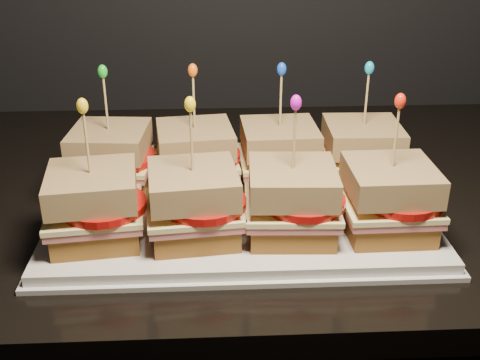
{
  "coord_description": "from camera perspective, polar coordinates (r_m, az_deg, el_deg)",
  "views": [
    {
      "loc": [
        0.41,
        0.91,
        1.28
      ],
      "look_at": [
        0.45,
        1.56,
        0.97
      ],
      "focal_mm": 45.0,
      "sensor_mm": 36.0,
      "label": 1
    }
  ],
  "objects": [
    {
      "name": "granite_slab",
      "position": [
        0.88,
        -14.15,
        -1.38
      ],
      "size": [
        2.47,
        0.67,
        0.03
      ],
      "primitive_type": "cube",
      "color": "black",
      "rests_on": "cabinet"
    },
    {
      "name": "platter",
      "position": [
        0.75,
        0.0,
        -3.17
      ],
      "size": [
        0.46,
        0.28,
        0.02
      ],
      "primitive_type": "cube",
      "color": "white",
      "rests_on": "granite_slab"
    },
    {
      "name": "platter_rim",
      "position": [
        0.75,
        0.0,
        -3.57
      ],
      "size": [
        0.47,
        0.3,
        0.01
      ],
      "primitive_type": "cube",
      "color": "white",
      "rests_on": "granite_slab"
    },
    {
      "name": "sandwich_0_bread_bot",
      "position": [
        0.81,
        -11.93,
        0.22
      ],
      "size": [
        0.1,
        0.1,
        0.03
      ],
      "primitive_type": "cube",
      "rotation": [
        0.0,
        0.0,
        -0.08
      ],
      "color": "#5A3715",
      "rests_on": "platter"
    },
    {
      "name": "sandwich_0_ham",
      "position": [
        0.8,
        -12.04,
        1.31
      ],
      "size": [
        0.11,
        0.11,
        0.01
      ],
      "primitive_type": "cube",
      "rotation": [
        0.0,
        0.0,
        -0.08
      ],
      "color": "#CA5D5E",
      "rests_on": "sandwich_0_bread_bot"
    },
    {
      "name": "sandwich_0_cheese",
      "position": [
        0.8,
        -12.08,
        1.77
      ],
      "size": [
        0.11,
        0.11,
        0.01
      ],
      "primitive_type": "cube",
      "rotation": [
        0.0,
        0.0,
        -0.08
      ],
      "color": "#FEED9E",
      "rests_on": "sandwich_0_ham"
    },
    {
      "name": "sandwich_0_tomato",
      "position": [
        0.79,
        -11.33,
        2.11
      ],
      "size": [
        0.09,
        0.09,
        0.01
      ],
      "primitive_type": "cylinder",
      "color": "#B0110D",
      "rests_on": "sandwich_0_cheese"
    },
    {
      "name": "sandwich_0_bread_top",
      "position": [
        0.79,
        -12.27,
        3.64
      ],
      "size": [
        0.1,
        0.1,
        0.03
      ],
      "primitive_type": "cube",
      "rotation": [
        0.0,
        0.0,
        -0.08
      ],
      "color": "#633314",
      "rests_on": "sandwich_0_tomato"
    },
    {
      "name": "sandwich_0_pick",
      "position": [
        0.77,
        -12.58,
        6.8
      ],
      "size": [
        0.0,
        0.0,
        0.09
      ],
      "primitive_type": "cylinder",
      "color": "tan",
      "rests_on": "sandwich_0_bread_top"
    },
    {
      "name": "sandwich_0_frill",
      "position": [
        0.76,
        -12.9,
        10.0
      ],
      "size": [
        0.01,
        0.01,
        0.02
      ],
      "primitive_type": "ellipsoid",
      "color": "green",
      "rests_on": "sandwich_0_pick"
    },
    {
      "name": "sandwich_1_bread_bot",
      "position": [
        0.8,
        -4.16,
        0.39
      ],
      "size": [
        0.1,
        0.1,
        0.03
      ],
      "primitive_type": "cube",
      "rotation": [
        0.0,
        0.0,
        0.12
      ],
      "color": "#5A3715",
      "rests_on": "platter"
    },
    {
      "name": "sandwich_1_ham",
      "position": [
        0.79,
        -4.2,
        1.5
      ],
      "size": [
        0.11,
        0.11,
        0.01
      ],
      "primitive_type": "cube",
      "rotation": [
        0.0,
        0.0,
        0.12
      ],
      "color": "#CA5D5E",
      "rests_on": "sandwich_1_bread_bot"
    },
    {
      "name": "sandwich_1_cheese",
      "position": [
        0.79,
        -4.21,
        1.96
      ],
      "size": [
        0.12,
        0.11,
        0.01
      ],
      "primitive_type": "cube",
      "rotation": [
        0.0,
        0.0,
        0.12
      ],
      "color": "#FEED9E",
      "rests_on": "sandwich_1_ham"
    },
    {
      "name": "sandwich_1_tomato",
      "position": [
        0.78,
        -3.36,
        2.31
      ],
      "size": [
        0.09,
        0.09,
        0.01
      ],
      "primitive_type": "cylinder",
      "color": "#B0110D",
      "rests_on": "sandwich_1_cheese"
    },
    {
      "name": "sandwich_1_bread_top",
      "position": [
        0.78,
        -4.28,
        3.86
      ],
      "size": [
        0.11,
        0.11,
        0.03
      ],
      "primitive_type": "cube",
      "rotation": [
        0.0,
        0.0,
        0.12
      ],
      "color": "#633314",
      "rests_on": "sandwich_1_tomato"
    },
    {
      "name": "sandwich_1_pick",
      "position": [
        0.76,
        -4.39,
        7.08
      ],
      "size": [
        0.0,
        0.0,
        0.09
      ],
      "primitive_type": "cylinder",
      "color": "tan",
      "rests_on": "sandwich_1_bread_top"
    },
    {
      "name": "sandwich_1_frill",
      "position": [
        0.75,
        -4.51,
        10.34
      ],
      "size": [
        0.01,
        0.01,
        0.02
      ],
      "primitive_type": "ellipsoid",
      "color": "orange",
      "rests_on": "sandwich_1_pick"
    },
    {
      "name": "sandwich_2_bread_bot",
      "position": [
        0.8,
        3.67,
        0.56
      ],
      "size": [
        0.1,
        0.1,
        0.03
      ],
      "primitive_type": "cube",
      "rotation": [
        0.0,
        0.0,
        0.04
      ],
      "color": "#5A3715",
      "rests_on": "platter"
    },
    {
      "name": "sandwich_2_ham",
      "position": [
        0.8,
        3.7,
        1.66
      ],
      "size": [
        0.11,
        0.1,
        0.01
      ],
      "primitive_type": "cube",
      "rotation": [
        0.0,
        0.0,
        0.04
      ],
      "color": "#CA5D5E",
      "rests_on": "sandwich_2_bread_bot"
    },
    {
      "name": "sandwich_2_cheese",
      "position": [
        0.8,
        3.71,
        2.12
      ],
      "size": [
        0.11,
        0.1,
        0.01
      ],
      "primitive_type": "cube",
      "rotation": [
        0.0,
        0.0,
        0.04
      ],
      "color": "#FEED9E",
      "rests_on": "sandwich_2_ham"
    },
    {
      "name": "sandwich_2_tomato",
      "position": [
        0.79,
        4.64,
        2.46
      ],
      "size": [
        0.09,
        0.09,
        0.01
      ],
      "primitive_type": "cylinder",
      "color": "#B0110D",
      "rests_on": "sandwich_2_cheese"
    },
    {
      "name": "sandwich_2_bread_top",
      "position": [
        0.78,
        3.77,
        4.01
      ],
      "size": [
        0.1,
        0.1,
        0.03
      ],
      "primitive_type": "cube",
      "rotation": [
        0.0,
        0.0,
        0.04
      ],
      "color": "#633314",
      "rests_on": "sandwich_2_tomato"
    },
    {
      "name": "sandwich_2_pick",
      "position": [
        0.77,
        3.87,
        7.21
      ],
      "size": [
        0.0,
        0.0,
        0.09
      ],
      "primitive_type": "cylinder",
      "color": "tan",
      "rests_on": "sandwich_2_bread_top"
    },
    {
      "name": "sandwich_2_frill",
      "position": [
        0.76,
        3.97,
        10.45
      ],
      "size": [
        0.01,
        0.01,
        0.02
      ],
      "primitive_type": "ellipsoid",
      "color": "blue",
      "rests_on": "sandwich_2_pick"
    },
    {
      "name": "sandwich_3_bread_bot",
      "position": [
        0.82,
        11.27,
        0.71
      ],
      "size": [
        0.1,
        0.1,
        0.03
      ],
      "primitive_type": "cube",
      "rotation": [
        0.0,
        0.0,
        -0.03
      ],
      "color": "#5A3715",
      "rests_on": "platter"
    },
    {
      "name": "sandwich_3_ham",
      "position": [
        0.82,
        11.37,
        1.79
      ],
      "size": [
        0.1,
        0.1,
        0.01
      ],
      "primitive_type": "cube",
      "rotation": [
        0.0,
        0.0,
        -0.03
      ],
      "color": "#CA5D5E",
      "rests_on": "sandwich_3_bread_bot"
    },
    {
      "name": "sandwich_3_cheese",
      "position": [
        0.81,
        11.41,
        2.24
      ],
      "size": [
        0.11,
        0.1,
        0.01
      ],
      "primitive_type": "cube",
      "rotation": [
        0.0,
        0.0,
        -0.03
      ],
      "color": "#FEED9E",
      "rests_on": "sandwich_3_ham"
    },
    {
      "name": "sandwich_3_tomato",
      "position": [
        0.81,
        12.38,
        2.57
      ],
      "size": [
        0.09,
        0.09,
        0.01
      ],
      "primitive_type": "cylinder",
      "color": "#B0110D",
      "rests_on": "sandwich_3_cheese"
    },
    {
      "name": "sandwich_3_bread_top",
      "position": [
        0.8,
        11.58,
        4.08
      ],
      "size": [
        0.1,
        0.1,
        0.03
      ],
      "primitive_type": "cube",
      "rotation": [
        0.0,
        0.0,
        -0.03
      ],
      "color": "#633314",
      "rests_on": "sandwich_3_tomato"
    },
    {
      "name": "sandwich_3_pick",
      "position": [
        0.79,
        11.87,
        7.2
      ],
      "size": [
        0.0,
        0.0,
        0.09
      ],
      "primitive_type": "cylinder",
      "color": "tan",
      "rests_on": "sandwich_3_bread_top"
    },
    {
      "name": "sandwich_3_frill",
      "position": [
        0.78,
        12.17,
        10.35
      ],
      "size": [
        0.01,
        0.01,
        0.02
      ],
      "primitive_type": "ellipsoid",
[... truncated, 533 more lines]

